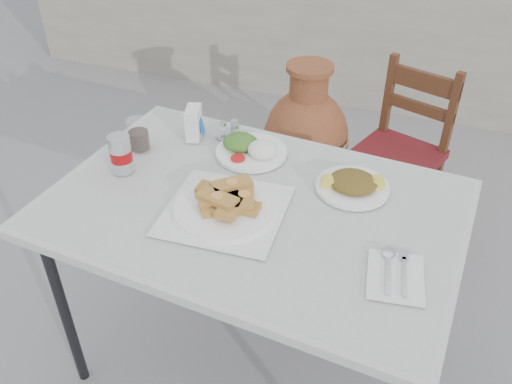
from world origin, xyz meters
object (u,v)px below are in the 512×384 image
(soda_can, at_px, (121,154))
(napkin_holder, at_px, (194,123))
(cafe_table, at_px, (253,216))
(cola_glass, at_px, (139,136))
(terracotta_urn, at_px, (305,141))
(condiment_caddy, at_px, (232,133))
(salad_rice_plate, at_px, (251,148))
(pide_plate, at_px, (225,202))
(chair, at_px, (400,151))
(salad_chopped_plate, at_px, (353,184))

(soda_can, bearing_deg, napkin_holder, 65.58)
(cafe_table, relative_size, cola_glass, 11.95)
(cola_glass, bearing_deg, terracotta_urn, 68.10)
(terracotta_urn, bearing_deg, condiment_caddy, -96.60)
(salad_rice_plate, distance_m, napkin_holder, 0.26)
(pide_plate, bearing_deg, cola_glass, 151.79)
(condiment_caddy, bearing_deg, cola_glass, -148.62)
(salad_rice_plate, bearing_deg, soda_can, -145.85)
(salad_rice_plate, xyz_separation_m, chair, (0.49, 0.82, -0.39))
(cafe_table, xyz_separation_m, condiment_caddy, (-0.22, 0.36, 0.08))
(salad_rice_plate, xyz_separation_m, soda_can, (-0.39, -0.26, 0.05))
(pide_plate, bearing_deg, napkin_holder, 127.09)
(chair, bearing_deg, soda_can, -109.81)
(salad_rice_plate, bearing_deg, terracotta_urn, 90.92)
(salad_chopped_plate, height_order, napkin_holder, napkin_holder)
(pide_plate, distance_m, napkin_holder, 0.49)
(cafe_table, distance_m, salad_chopped_plate, 0.36)
(salad_rice_plate, distance_m, soda_can, 0.47)
(napkin_holder, bearing_deg, chair, 29.98)
(salad_chopped_plate, bearing_deg, cola_glass, -178.74)
(salad_rice_plate, distance_m, salad_chopped_plate, 0.42)
(cafe_table, xyz_separation_m, salad_chopped_plate, (0.29, 0.19, 0.08))
(pide_plate, bearing_deg, salad_chopped_plate, 35.99)
(cafe_table, bearing_deg, soda_can, 178.16)
(napkin_holder, bearing_deg, cafe_table, -57.45)
(chair, xyz_separation_m, terracotta_urn, (-0.51, 0.06, -0.08))
(soda_can, bearing_deg, chair, 50.82)
(cola_glass, bearing_deg, napkin_holder, 42.74)
(salad_chopped_plate, bearing_deg, chair, 84.52)
(cafe_table, bearing_deg, terracotta_urn, 96.36)
(cafe_table, height_order, salad_chopped_plate, salad_chopped_plate)
(napkin_holder, relative_size, chair, 0.14)
(chair, bearing_deg, pide_plate, -91.58)
(cola_glass, bearing_deg, soda_can, -81.96)
(pide_plate, relative_size, terracotta_urn, 0.49)
(cola_glass, bearing_deg, salad_chopped_plate, 1.26)
(pide_plate, bearing_deg, salad_rice_plate, 97.37)
(soda_can, distance_m, chair, 1.46)
(chair, bearing_deg, napkin_holder, -114.33)
(pide_plate, bearing_deg, condiment_caddy, 109.49)
(cafe_table, height_order, salad_rice_plate, salad_rice_plate)
(salad_chopped_plate, bearing_deg, terracotta_urn, 113.52)
(pide_plate, distance_m, salad_rice_plate, 0.35)
(pide_plate, relative_size, napkin_holder, 3.23)
(cola_glass, relative_size, condiment_caddy, 0.91)
(cafe_table, bearing_deg, salad_rice_plate, 112.36)
(salad_rice_plate, relative_size, soda_can, 1.91)
(cafe_table, bearing_deg, chair, 70.96)
(salad_chopped_plate, distance_m, terracotta_urn, 1.15)
(condiment_caddy, bearing_deg, soda_can, -129.57)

